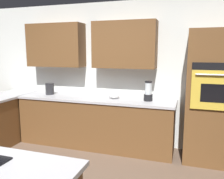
{
  "coord_description": "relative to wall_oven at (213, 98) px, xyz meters",
  "views": [
    {
      "loc": [
        -1.47,
        2.11,
        1.73
      ],
      "look_at": [
        -0.34,
        -1.36,
        1.13
      ],
      "focal_mm": 37.77,
      "sensor_mm": 36.0,
      "label": 1
    }
  ],
  "objects": [
    {
      "name": "blender",
      "position": [
        1.0,
        -0.05,
        0.02
      ],
      "size": [
        0.15,
        0.15,
        0.33
      ],
      "color": "black",
      "rests_on": "countertop_back"
    },
    {
      "name": "countertop_back",
      "position": [
        1.95,
        -0.0,
        -0.14
      ],
      "size": [
        2.84,
        0.64,
        0.04
      ],
      "primitive_type": "cube",
      "color": "#B2B2B7",
      "rests_on": "lower_cabinets_back"
    },
    {
      "name": "wall_oven",
      "position": [
        0.0,
        0.0,
        0.0
      ],
      "size": [
        0.8,
        0.66,
        2.04
      ],
      "color": "brown",
      "rests_on": "ground"
    },
    {
      "name": "mixing_bowl",
      "position": [
        1.6,
        -0.05,
        -0.07
      ],
      "size": [
        0.19,
        0.19,
        0.11
      ],
      "primitive_type": "ellipsoid",
      "color": "white",
      "rests_on": "countertop_back"
    },
    {
      "name": "lower_cabinets_back",
      "position": [
        1.95,
        -0.0,
        -0.59
      ],
      "size": [
        2.8,
        0.6,
        0.86
      ],
      "primitive_type": "cube",
      "color": "brown",
      "rests_on": "ground"
    },
    {
      "name": "wall_back",
      "position": [
        1.93,
        -0.32,
        0.42
      ],
      "size": [
        6.0,
        0.44,
        2.6
      ],
      "color": "silver",
      "rests_on": "ground"
    },
    {
      "name": "kettle",
      "position": [
        2.9,
        -0.05,
        -0.02
      ],
      "size": [
        0.16,
        0.16,
        0.22
      ],
      "primitive_type": "cylinder",
      "color": "#262628",
      "rests_on": "countertop_back"
    }
  ]
}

